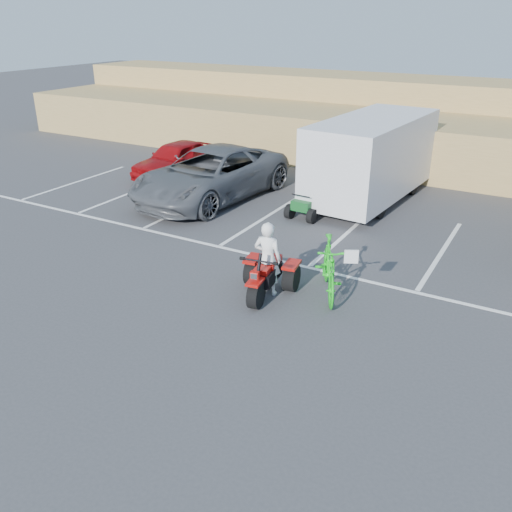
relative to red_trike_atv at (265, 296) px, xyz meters
The scene contains 11 objects.
ground 0.61m from the red_trike_atv, 66.89° to the right, with size 100.00×100.00×0.00m, color #3B3B3D.
parking_stripes 3.67m from the red_trike_atv, 72.46° to the left, with size 28.00×5.16×0.01m.
grass_embankment 14.98m from the red_trike_atv, 89.07° to the left, with size 40.00×8.50×3.10m.
red_trike_atv is the anchor object (origin of this frame).
rider 0.87m from the red_trike_atv, 98.90° to the left, with size 0.63×0.41×1.71m, color white.
green_dirt_bike 1.57m from the red_trike_atv, 33.68° to the left, with size 0.61×2.16×1.30m, color #14BF19.
grey_pickup 7.32m from the red_trike_atv, 133.44° to the left, with size 2.83×6.13×1.70m, color #4C4F54.
red_car 10.49m from the red_trike_atv, 138.03° to the left, with size 1.59×3.95×1.35m, color #91070B.
cargo_trailer 7.94m from the red_trike_atv, 91.84° to the left, with size 2.83×6.09×2.76m.
quad_atv_blue 7.39m from the red_trike_atv, 99.39° to the left, with size 1.01×1.36×0.89m, color navy, non-canonical shape.
quad_atv_green 5.40m from the red_trike_atv, 104.51° to the left, with size 0.96×1.29×0.84m, color #124E1E, non-canonical shape.
Camera 1 is at (4.93, -8.93, 5.83)m, focal length 38.00 mm.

